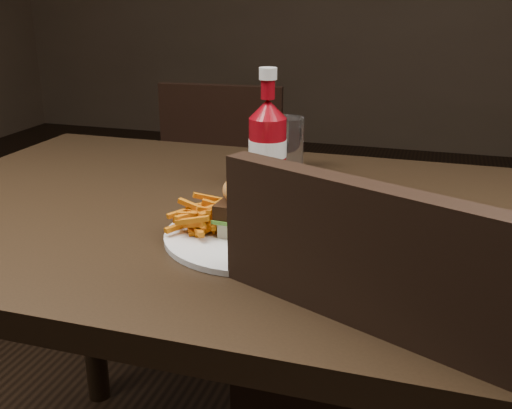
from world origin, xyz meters
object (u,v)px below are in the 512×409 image
(dining_table, at_px, (236,220))
(tumbler, at_px, (287,143))
(ketchup_bottle, at_px, (267,155))
(plate, at_px, (254,235))
(chair_far, at_px, (237,201))

(dining_table, bearing_deg, tumbler, 85.00)
(dining_table, relative_size, ketchup_bottle, 8.72)
(dining_table, height_order, plate, plate)
(chair_far, relative_size, tumbler, 3.73)
(plate, xyz_separation_m, ketchup_bottle, (-0.05, 0.25, 0.06))
(plate, distance_m, tumbler, 0.37)
(chair_far, bearing_deg, plate, 106.33)
(dining_table, distance_m, chair_far, 0.99)
(chair_far, bearing_deg, ketchup_bottle, 109.01)
(dining_table, bearing_deg, ketchup_bottle, 83.39)
(tumbler, bearing_deg, ketchup_bottle, -93.21)
(ketchup_bottle, xyz_separation_m, tumbler, (0.01, 0.12, -0.01))
(tumbler, bearing_deg, plate, -83.04)
(ketchup_bottle, bearing_deg, chair_far, 113.28)
(chair_far, distance_m, plate, 1.12)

